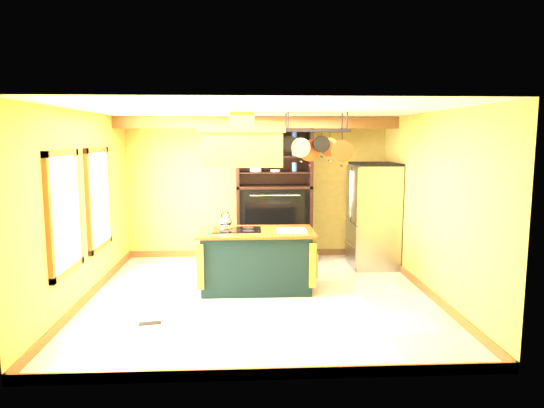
{
  "coord_description": "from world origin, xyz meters",
  "views": [
    {
      "loc": [
        -0.18,
        -6.9,
        2.33
      ],
      "look_at": [
        0.19,
        0.3,
        1.34
      ],
      "focal_mm": 32.0,
      "sensor_mm": 36.0,
      "label": 1
    }
  ],
  "objects": [
    {
      "name": "kitchen_island",
      "position": [
        -0.06,
        0.37,
        0.47
      ],
      "size": [
        1.77,
        0.98,
        1.11
      ],
      "rotation": [
        0.0,
        0.0,
        0.0
      ],
      "color": "black",
      "rests_on": "floor"
    },
    {
      "name": "wall_left",
      "position": [
        -2.5,
        0.0,
        1.35
      ],
      "size": [
        0.02,
        5.0,
        2.7
      ],
      "primitive_type": "cube",
      "color": "gold",
      "rests_on": "floor"
    },
    {
      "name": "refrigerator",
      "position": [
        2.08,
        1.64,
        0.9
      ],
      "size": [
        0.8,
        0.94,
        1.84
      ],
      "color": "#989AA0",
      "rests_on": "floor"
    },
    {
      "name": "hutch",
      "position": [
        0.32,
        2.23,
        0.95
      ],
      "size": [
        1.41,
        0.64,
        2.5
      ],
      "color": "black",
      "rests_on": "floor"
    },
    {
      "name": "ceiling",
      "position": [
        0.0,
        0.0,
        2.7
      ],
      "size": [
        5.0,
        5.0,
        0.0
      ],
      "primitive_type": "plane",
      "rotation": [
        3.14,
        0.0,
        0.0
      ],
      "color": "white",
      "rests_on": "wall_back"
    },
    {
      "name": "window_near",
      "position": [
        -2.47,
        -0.8,
        1.4
      ],
      "size": [
        0.06,
        1.06,
        1.56
      ],
      "color": "brown",
      "rests_on": "wall_left"
    },
    {
      "name": "ceiling_beam",
      "position": [
        0.0,
        1.7,
        2.59
      ],
      "size": [
        5.0,
        0.15,
        0.2
      ],
      "primitive_type": "cube",
      "color": "brown",
      "rests_on": "ceiling"
    },
    {
      "name": "pot_rack",
      "position": [
        0.86,
        0.37,
        2.31
      ],
      "size": [
        1.06,
        0.48,
        0.73
      ],
      "color": "black",
      "rests_on": "ceiling"
    },
    {
      "name": "floor_register",
      "position": [
        -1.42,
        -0.98,
        0.01
      ],
      "size": [
        0.3,
        0.16,
        0.01
      ],
      "primitive_type": "cube",
      "rotation": [
        0.0,
        0.0,
        0.17
      ],
      "color": "black",
      "rests_on": "floor"
    },
    {
      "name": "wall_back",
      "position": [
        0.0,
        2.5,
        1.35
      ],
      "size": [
        5.0,
        0.02,
        2.7
      ],
      "primitive_type": "cube",
      "color": "gold",
      "rests_on": "floor"
    },
    {
      "name": "wall_front",
      "position": [
        0.0,
        -2.5,
        1.35
      ],
      "size": [
        5.0,
        0.02,
        2.7
      ],
      "primitive_type": "cube",
      "color": "gold",
      "rests_on": "floor"
    },
    {
      "name": "range_hood",
      "position": [
        -0.26,
        0.37,
        2.22
      ],
      "size": [
        1.24,
        0.7,
        0.8
      ],
      "color": "#AC8C2B",
      "rests_on": "ceiling"
    },
    {
      "name": "window_far",
      "position": [
        -2.47,
        0.6,
        1.4
      ],
      "size": [
        0.06,
        1.06,
        1.56
      ],
      "color": "brown",
      "rests_on": "wall_left"
    },
    {
      "name": "wall_right",
      "position": [
        2.5,
        0.0,
        1.35
      ],
      "size": [
        0.02,
        5.0,
        2.7
      ],
      "primitive_type": "cube",
      "color": "gold",
      "rests_on": "floor"
    },
    {
      "name": "floor",
      "position": [
        0.0,
        0.0,
        0.0
      ],
      "size": [
        5.0,
        5.0,
        0.0
      ],
      "primitive_type": "plane",
      "color": "beige",
      "rests_on": "ground"
    }
  ]
}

